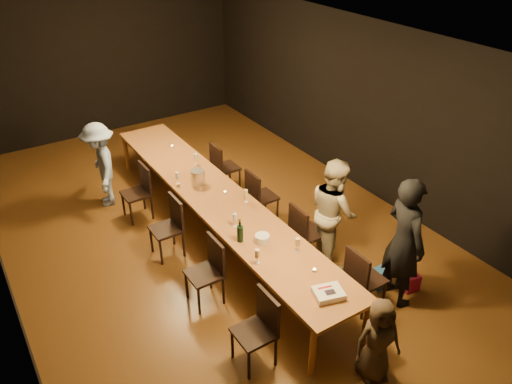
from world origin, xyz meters
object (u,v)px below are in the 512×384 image
chair_left_1 (204,273)px  child (378,340)px  man_blue (101,165)px  champagne_bottle (240,230)px  chair_right_2 (263,196)px  plate_stack (262,239)px  chair_left_3 (136,193)px  woman_birthday (404,242)px  chair_right_0 (366,278)px  chair_left_2 (166,229)px  woman_tan (333,211)px  chair_left_0 (254,332)px  ice_bucket (198,177)px  chair_right_3 (226,167)px  chair_right_1 (308,232)px  birthday_cake (328,293)px  table (216,198)px

chair_left_1 → child: (1.03, -2.08, 0.07)m
man_blue → champagne_bottle: bearing=25.4°
chair_right_2 → plate_stack: chair_right_2 is taller
chair_left_3 → chair_right_2: bearing=-125.2°
chair_right_2 → woman_birthday: size_ratio=0.51×
chair_right_0 → chair_left_2: 2.94m
woman_tan → chair_left_2: bearing=70.5°
chair_left_0 → man_blue: (-0.30, 4.33, 0.28)m
chair_left_1 → ice_bucket: bearing=-25.4°
woman_birthday → chair_right_3: bearing=17.2°
woman_tan → champagne_bottle: woman_tan is taller
champagne_bottle → ice_bucket: size_ratio=1.47×
chair_right_3 → woman_birthday: 3.77m
woman_birthday → champagne_bottle: 2.09m
chair_right_0 → chair_right_1: size_ratio=1.00×
chair_right_1 → plate_stack: size_ratio=4.82×
chair_right_3 → chair_right_0: bearing=-0.0°
chair_left_2 → birthday_cake: chair_left_2 is taller
ice_bucket → woman_birthday: bearing=-64.8°
chair_left_3 → man_blue: bearing=22.4°
chair_right_2 → chair_right_3: 1.20m
chair_left_1 → plate_stack: (0.80, -0.16, 0.34)m
table → chair_right_1: bearing=-54.7°
chair_left_1 → chair_left_3: 2.40m
chair_right_2 → ice_bucket: ice_bucket is taller
chair_left_0 → chair_left_2: 2.40m
woman_tan → champagne_bottle: bearing=97.8°
champagne_bottle → chair_right_3: bearing=64.5°
woman_tan → chair_right_3: bearing=21.5°
chair_left_0 → child: child is taller
chair_left_1 → man_blue: (-0.30, 3.13, 0.28)m
chair_right_3 → ice_bucket: size_ratio=3.82×
table → chair_right_1: size_ratio=6.45×
chair_right_1 → chair_right_0: bearing=-0.0°
ice_bucket → child: bearing=-86.3°
birthday_cake → chair_right_2: bearing=88.6°
table → chair_right_0: bearing=-70.5°
table → woman_tan: size_ratio=3.70×
chair_left_0 → chair_left_2: bearing=0.0°
chair_right_0 → plate_stack: 1.42m
champagne_bottle → man_blue: bearing=105.5°
child → birthday_cake: 0.72m
chair_right_1 → plate_stack: bearing=-79.9°
woman_tan → ice_bucket: (-1.21, 1.83, 0.06)m
chair_right_0 → woman_birthday: 0.67m
ice_bucket → chair_left_3: bearing=136.9°
woman_tan → man_blue: bearing=49.8°
chair_right_3 → chair_left_1: (-1.70, -2.40, 0.00)m
table → plate_stack: (-0.05, -1.36, 0.10)m
chair_right_1 → chair_right_3: bearing=180.0°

